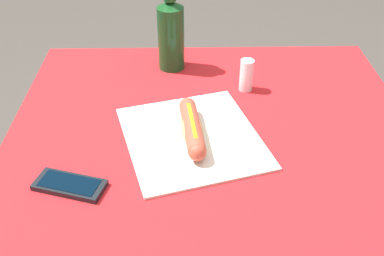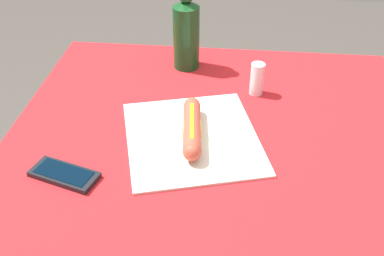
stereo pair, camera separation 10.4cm
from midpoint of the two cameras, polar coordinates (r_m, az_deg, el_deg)
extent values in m
cylinder|color=brown|center=(1.63, 18.31, -5.61)|extent=(0.07, 0.07, 0.72)
cylinder|color=brown|center=(1.62, -8.28, -4.01)|extent=(0.07, 0.07, 0.72)
cube|color=brown|center=(1.05, 5.39, -3.31)|extent=(0.93, 0.91, 0.03)
cube|color=red|center=(1.04, 5.44, -2.58)|extent=(0.99, 0.97, 0.00)
cube|color=silver|center=(1.05, 2.82, -1.29)|extent=(0.39, 0.37, 0.01)
ellipsoid|color=tan|center=(1.04, 2.86, -0.23)|extent=(0.17, 0.07, 0.04)
cylinder|color=#BC4C38|center=(1.04, 2.86, 0.00)|extent=(0.18, 0.06, 0.04)
sphere|color=#BC4C38|center=(1.11, 2.68, 2.72)|extent=(0.04, 0.04, 0.04)
sphere|color=#BC4C38|center=(0.97, 3.08, -3.13)|extent=(0.04, 0.04, 0.04)
cube|color=yellow|center=(1.03, 2.89, 0.82)|extent=(0.14, 0.02, 0.00)
cube|color=black|center=(0.98, -12.69, -5.79)|extent=(0.10, 0.15, 0.01)
cube|color=black|center=(0.97, -12.74, -5.51)|extent=(0.08, 0.13, 0.00)
cylinder|color=#14471E|center=(1.31, 1.60, 11.11)|extent=(0.07, 0.07, 0.18)
cone|color=#14471E|center=(1.27, 1.68, 15.18)|extent=(0.07, 0.07, 0.02)
cylinder|color=silver|center=(1.22, 10.54, 5.94)|extent=(0.04, 0.04, 0.09)
camera|label=1|loc=(0.05, -87.14, 2.10)|focal=42.89mm
camera|label=2|loc=(0.05, 92.86, -2.10)|focal=42.89mm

